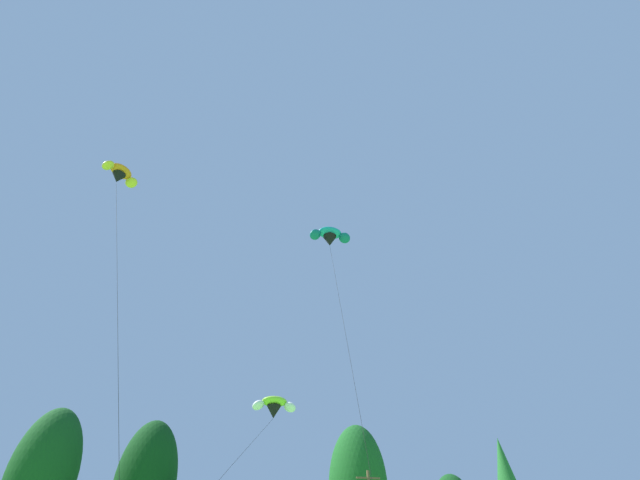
{
  "coord_description": "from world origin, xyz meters",
  "views": [
    {
      "loc": [
        -1.23,
        4.5,
        1.81
      ],
      "look_at": [
        2.38,
        22.23,
        15.58
      ],
      "focal_mm": 25.17,
      "sensor_mm": 36.0,
      "label": 1
    }
  ],
  "objects": [
    {
      "name": "treeline_tree_c",
      "position": [
        -16.88,
        53.69,
        9.28
      ],
      "size": [
        5.94,
        5.94,
        15.33
      ],
      "color": "#472D19",
      "rests_on": "ground_plane"
    },
    {
      "name": "parafoil_kite_high_lime_white",
      "position": [
        1.86,
        35.11,
        11.12
      ],
      "size": [
        6.46,
        18.11,
        10.17
      ],
      "color": "#93D633"
    },
    {
      "name": "parafoil_kite_mid_teal",
      "position": [
        4.24,
        28.0,
        20.45
      ],
      "size": [
        3.05,
        8.83,
        19.6
      ],
      "color": "teal"
    },
    {
      "name": "parafoil_kite_far_orange",
      "position": [
        -8.74,
        24.22,
        20.02
      ],
      "size": [
        6.74,
        7.69,
        18.93
      ],
      "color": "orange"
    }
  ]
}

